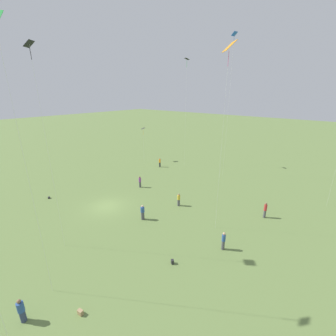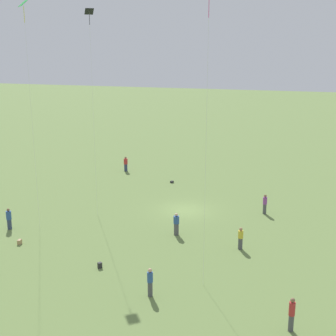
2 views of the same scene
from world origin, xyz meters
name	(u,v)px [view 2 (image 2 of 2)]	position (x,y,z in m)	size (l,w,h in m)	color
ground_plane	(185,210)	(0.00, 0.00, 0.00)	(240.00, 240.00, 0.00)	olive
person_0	(176,224)	(-0.80, 5.59, 0.87)	(0.60, 0.60, 1.77)	#4C4C51
person_1	(150,282)	(-1.90, 14.87, 0.90)	(0.41, 0.41, 1.77)	#4C4C51
person_2	(292,314)	(-9.94, 16.00, 0.96)	(0.40, 0.40, 1.88)	#4C4C51
person_3	(265,204)	(-6.85, -1.20, 0.88)	(0.38, 0.38, 1.75)	#4C4C51
person_4	(241,238)	(-5.94, 6.76, 0.82)	(0.52, 0.52, 1.65)	#4C4C51
person_6	(9,219)	(12.29, 8.39, 0.86)	(0.47, 0.47, 1.74)	#333D5B
person_7	(126,164)	(10.14, -10.93, 0.85)	(0.57, 0.57, 1.74)	#333D5B
kite_0	(90,31)	(7.06, 3.20, 15.35)	(0.86, 0.83, 17.03)	black
kite_4	(25,21)	(10.11, 7.46, 15.91)	(0.96, 0.95, 17.42)	green
picnic_bag_0	(20,242)	(9.79, 10.71, 0.17)	(0.28, 0.40, 0.34)	#A58459
picnic_bag_1	(172,182)	(3.61, -7.94, 0.10)	(0.37, 0.39, 0.21)	#262628
picnic_bag_2	(100,265)	(2.46, 12.47, 0.19)	(0.32, 0.33, 0.38)	#262628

